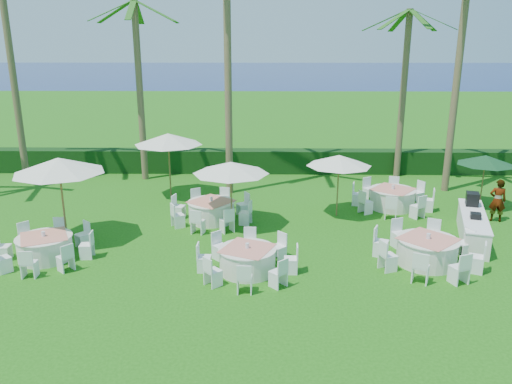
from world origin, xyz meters
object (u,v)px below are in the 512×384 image
banquet_table_b (247,259)px  umbrella_green (486,160)px  umbrella_b (231,168)px  buffet_table (473,226)px  banquet_table_a (45,247)px  banquet_table_f (392,198)px  staff_person (498,200)px  umbrella_a (59,165)px  umbrella_c (168,139)px  umbrella_d (339,161)px  banquet_table_c (427,250)px  banquet_table_e (211,211)px

banquet_table_b → umbrella_green: umbrella_green is taller
banquet_table_b → umbrella_green: bearing=33.7°
umbrella_b → buffet_table: bearing=-7.2°
banquet_table_b → umbrella_green: (9.52, 6.36, 1.62)m
banquet_table_a → banquet_table_f: size_ratio=0.92×
staff_person → umbrella_a: bearing=22.2°
banquet_table_f → umbrella_a: 12.93m
banquet_table_a → buffet_table: size_ratio=0.77×
umbrella_a → umbrella_b: 5.83m
umbrella_b → umbrella_c: umbrella_c is taller
buffet_table → umbrella_green: bearing=63.9°
umbrella_d → umbrella_b: bearing=-161.9°
umbrella_green → banquet_table_a: bearing=-160.9°
banquet_table_c → umbrella_c: 11.77m
banquet_table_b → umbrella_b: bearing=100.6°
umbrella_d → staff_person: 6.22m
banquet_table_f → umbrella_c: 9.85m
umbrella_d → staff_person: (6.03, -0.54, -1.41)m
umbrella_green → buffet_table: umbrella_green is taller
banquet_table_e → umbrella_c: size_ratio=1.06×
banquet_table_c → umbrella_a: (-11.86, 1.61, 2.27)m
banquet_table_b → banquet_table_e: size_ratio=0.95×
banquet_table_a → umbrella_b: 6.72m
banquet_table_b → banquet_table_e: (-1.53, 4.46, 0.02)m
staff_person → umbrella_c: bearing=0.7°
umbrella_green → buffet_table: (-1.76, -3.59, -1.54)m
banquet_table_e → umbrella_d: size_ratio=1.25×
banquet_table_a → staff_person: 16.30m
banquet_table_e → umbrella_c: bearing=124.0°
umbrella_c → staff_person: size_ratio=1.78×
umbrella_a → umbrella_c: bearing=63.9°
banquet_table_c → umbrella_a: 12.18m
banquet_table_a → banquet_table_e: bearing=36.4°
banquet_table_a → banquet_table_e: size_ratio=0.96×
banquet_table_f → buffet_table: 3.93m
banquet_table_a → banquet_table_c: bearing=-0.8°
buffet_table → staff_person: staff_person is taller
banquet_table_a → umbrella_c: size_ratio=1.02×
banquet_table_f → umbrella_d: size_ratio=1.29×
banquet_table_b → umbrella_d: (3.38, 5.17, 1.85)m
buffet_table → umbrella_a: bearing=-178.1°
banquet_table_f → umbrella_green: 4.05m
umbrella_d → staff_person: bearing=-5.1°
banquet_table_a → umbrella_a: size_ratio=1.00×
umbrella_c → staff_person: umbrella_c is taller
banquet_table_f → umbrella_b: bearing=-160.2°
banquet_table_b → umbrella_b: umbrella_b is taller
umbrella_b → umbrella_d: 4.31m
umbrella_c → umbrella_d: umbrella_c is taller
banquet_table_e → buffet_table: 9.45m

